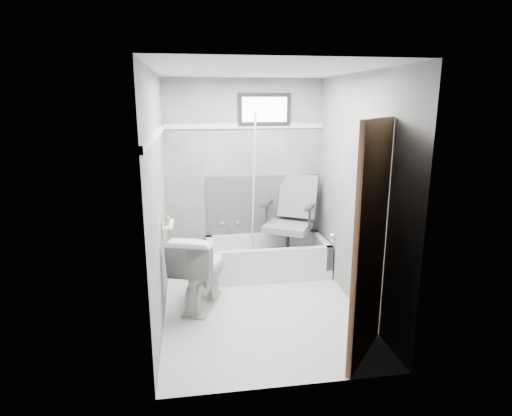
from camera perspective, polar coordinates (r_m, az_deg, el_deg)
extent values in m
plane|color=silver|center=(4.64, 0.68, -13.12)|extent=(2.60, 2.60, 0.00)
plane|color=silver|center=(4.14, 0.78, 17.92)|extent=(2.60, 2.60, 0.00)
cube|color=slate|center=(5.49, -1.52, 4.41)|extent=(2.00, 0.02, 2.40)
cube|color=slate|center=(3.00, 4.84, -3.88)|extent=(2.00, 0.02, 2.40)
cube|color=slate|center=(4.19, -12.90, 0.99)|extent=(0.02, 2.60, 2.40)
cube|color=slate|center=(4.50, 13.38, 1.87)|extent=(0.02, 2.60, 2.40)
imported|color=silver|center=(4.57, -7.41, -8.12)|extent=(0.71, 0.93, 0.81)
cube|color=#4C4C4F|center=(5.60, 1.05, 0.42)|extent=(1.50, 0.02, 0.78)
cube|color=white|center=(5.41, -1.55, 10.87)|extent=(2.00, 0.02, 0.06)
cube|color=white|center=(4.10, -13.19, 9.48)|extent=(0.02, 2.60, 0.06)
cylinder|color=silver|center=(5.30, -0.33, 2.40)|extent=(0.02, 0.35, 1.93)
cube|color=white|center=(4.46, -11.62, -2.13)|extent=(0.10, 0.32, 0.02)
imported|color=#967F4B|center=(4.37, -11.83, -1.59)|extent=(0.05, 0.05, 0.11)
imported|color=slate|center=(4.50, -11.75, -1.19)|extent=(0.09, 0.09, 0.09)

